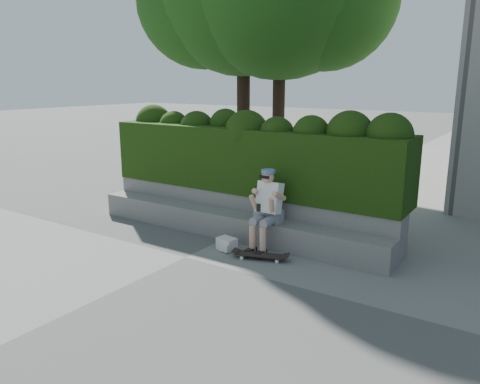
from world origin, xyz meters
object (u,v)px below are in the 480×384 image
Objects in this scene: backpack_ground at (227,244)px; backpack_plaid at (263,210)px; person at (267,207)px; skateboard at (260,255)px.

backpack_plaid is at bearing 57.99° from backpack_ground.
backpack_ground is at bearing -145.02° from person.
skateboard is 0.85m from backpack_plaid.
backpack_plaid is at bearing 100.15° from skateboard.
skateboard is 2.13× the size of backpack_plaid.
person is 0.94m from backpack_ground.
backpack_ground is at bearing 155.69° from skateboard.
backpack_plaid is (-0.30, 0.55, 0.58)m from skateboard.
person is 1.63× the size of skateboard.
backpack_ground reaches higher than skateboard.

